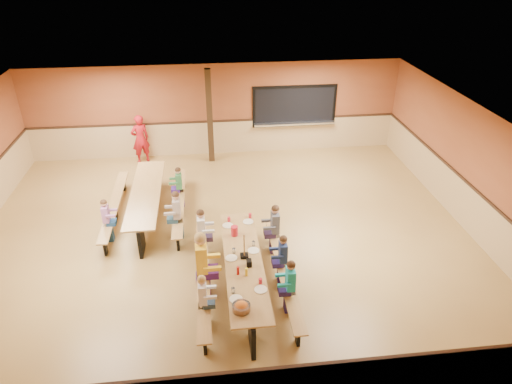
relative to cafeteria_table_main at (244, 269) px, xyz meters
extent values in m
plane|color=olive|center=(-0.27, 1.99, -0.53)|extent=(12.00, 12.00, 0.00)
cube|color=brown|center=(-0.27, 6.99, 0.97)|extent=(12.00, 0.04, 3.00)
cube|color=brown|center=(-0.27, -3.01, 0.97)|extent=(12.00, 0.04, 3.00)
cube|color=brown|center=(5.73, 1.99, 0.97)|extent=(0.04, 10.00, 3.00)
cube|color=white|center=(-0.27, 1.99, 2.47)|extent=(12.00, 10.00, 0.04)
cube|color=black|center=(2.33, 6.96, 1.02)|extent=(2.60, 0.06, 1.20)
cube|color=silver|center=(2.33, 6.87, 0.45)|extent=(2.70, 0.28, 0.06)
cube|color=black|center=(-0.47, 6.39, 0.97)|extent=(0.18, 0.18, 3.00)
cube|color=olive|center=(0.00, 0.00, 0.19)|extent=(0.75, 3.60, 0.04)
cube|color=black|center=(0.00, -1.55, -0.18)|extent=(0.08, 0.60, 0.70)
cube|color=black|center=(0.00, 1.55, -0.18)|extent=(0.08, 0.60, 0.70)
cube|color=olive|center=(-0.83, 0.00, -0.09)|extent=(0.26, 3.60, 0.04)
cube|color=black|center=(-0.83, 0.00, -0.32)|extent=(0.06, 0.18, 0.41)
cube|color=olive|center=(0.83, 0.00, -0.09)|extent=(0.26, 3.60, 0.04)
cube|color=black|center=(0.83, 0.00, -0.32)|extent=(0.06, 0.18, 0.41)
cube|color=olive|center=(-2.22, 3.12, 0.19)|extent=(0.75, 3.60, 0.04)
cube|color=black|center=(-2.22, 1.57, -0.18)|extent=(0.08, 0.60, 0.70)
cube|color=black|center=(-2.22, 4.67, -0.18)|extent=(0.08, 0.60, 0.70)
cube|color=olive|center=(-3.04, 3.12, -0.09)|extent=(0.26, 3.60, 0.04)
cube|color=black|center=(-3.04, 3.12, -0.32)|extent=(0.06, 0.18, 0.41)
cube|color=olive|center=(-1.39, 3.12, -0.09)|extent=(0.26, 3.60, 0.04)
cube|color=black|center=(-1.39, 3.12, -0.32)|extent=(0.06, 0.18, 0.41)
imported|color=#A11219|center=(-2.70, 6.54, 0.27)|extent=(0.69, 0.60, 1.59)
cylinder|color=red|center=(-0.11, 0.91, 0.32)|extent=(0.16, 0.16, 0.22)
cube|color=black|center=(0.10, -0.17, 0.28)|extent=(0.10, 0.14, 0.13)
cylinder|color=yellow|center=(0.02, -0.46, 0.30)|extent=(0.06, 0.06, 0.17)
cylinder|color=#B2140F|center=(-0.14, -0.41, 0.30)|extent=(0.06, 0.06, 0.17)
cube|color=black|center=(0.03, 0.12, 0.24)|extent=(0.16, 0.16, 0.06)
cube|color=olive|center=(0.03, 0.12, 0.52)|extent=(0.02, 0.09, 0.50)
camera|label=1|loc=(-0.59, -7.27, 5.85)|focal=32.00mm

